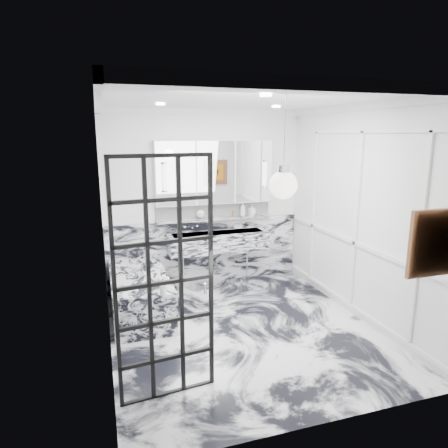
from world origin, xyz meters
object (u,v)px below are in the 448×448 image
object	(u,v)px
crittall_door	(165,283)
bathtub	(140,293)
mirror_cabinet	(215,172)
trough_sink	(218,242)

from	to	relation	value
crittall_door	bathtub	distance (m)	2.08
crittall_door	mirror_cabinet	size ratio (longest dim) A/B	1.18
crittall_door	trough_sink	size ratio (longest dim) A/B	1.40
trough_sink	bathtub	size ratio (longest dim) A/B	0.97
bathtub	mirror_cabinet	bearing A→B (deg)	32.06
trough_sink	mirror_cabinet	size ratio (longest dim) A/B	0.84
crittall_door	mirror_cabinet	xyz separation A→B (m)	(1.25, 2.73, 0.70)
crittall_door	trough_sink	world-z (taller)	crittall_door
crittall_door	bathtub	world-z (taller)	crittall_door
crittall_door	trough_sink	bearing A→B (deg)	57.41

